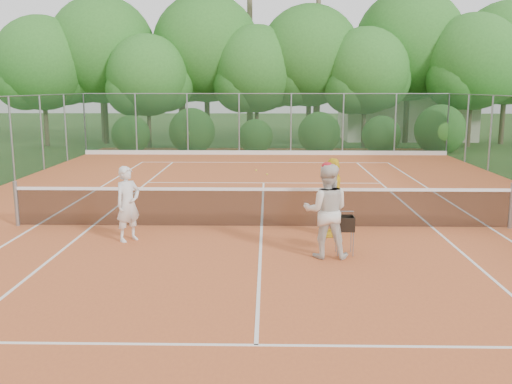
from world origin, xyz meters
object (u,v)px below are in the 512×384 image
(player_yellow, at_px, (333,197))
(ball_hopper, at_px, (345,224))
(player_center_grp, at_px, (326,211))
(player_white, at_px, (128,204))

(player_yellow, height_order, ball_hopper, player_yellow)
(ball_hopper, bearing_deg, player_center_grp, -151.10)
(player_white, bearing_deg, player_center_grp, -64.94)
(ball_hopper, bearing_deg, player_yellow, 96.06)
(player_white, xyz_separation_m, player_center_grp, (4.19, -1.13, 0.11))
(player_center_grp, bearing_deg, player_white, 164.90)
(player_yellow, bearing_deg, player_center_grp, -7.33)
(player_white, relative_size, player_center_grp, 0.87)
(ball_hopper, bearing_deg, player_white, 170.86)
(player_center_grp, distance_m, ball_hopper, 0.55)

